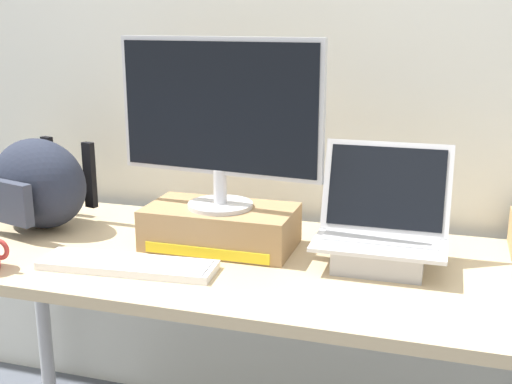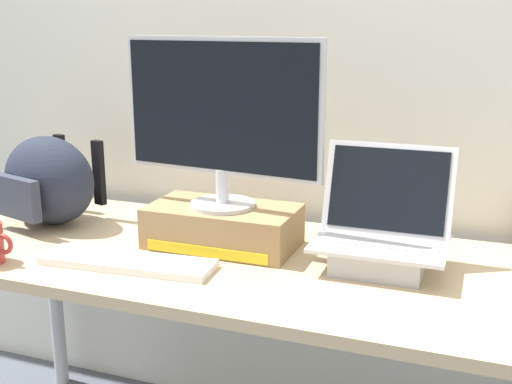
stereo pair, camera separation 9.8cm
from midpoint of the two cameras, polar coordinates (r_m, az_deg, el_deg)
back_wall at (r=2.03m, az=6.06°, el=13.99°), size 7.00×0.10×2.60m
desk at (r=1.73m, az=1.64°, el=-7.97°), size 1.91×0.70×0.73m
toner_box_yellow at (r=1.78m, az=-1.37°, el=-3.05°), size 0.41×0.23×0.11m
desktop_monitor at (r=1.71m, az=-1.45°, el=6.68°), size 0.58×0.18×0.45m
open_laptop at (r=1.66m, az=12.67°, el=-4.49°), size 0.33×0.25×0.30m
external_keyboard at (r=1.67m, az=-9.62°, el=-6.11°), size 0.46×0.16×0.02m
messenger_backpack at (r=2.04m, az=-16.58°, el=0.96°), size 0.38×0.31×0.27m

